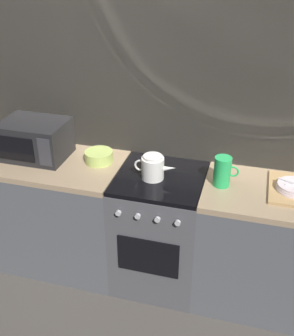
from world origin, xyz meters
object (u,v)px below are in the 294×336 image
Objects in this scene: kettle at (153,167)px; mixing_bowl at (99,157)px; pitcher at (222,172)px; stove_unit at (159,230)px; dish_pile at (293,188)px; microwave at (35,139)px.

kettle is 0.45m from mixing_bowl.
pitcher is (0.88, -0.09, 0.06)m from mixing_bowl.
mixing_bowl is (-0.43, 0.12, -0.04)m from kettle.
stove_unit is 0.98m from dish_pile.
kettle is 0.45m from pitcher.
microwave is at bearing 179.86° from dish_pile.
stove_unit is at bearing -10.43° from mixing_bowl.
dish_pile reaches higher than stove_unit.
mixing_bowl is at bearing 164.47° from kettle.
microwave is 2.30× the size of mixing_bowl.
kettle is at bearing -176.17° from pitcher.
dish_pile is (0.90, 0.07, -0.06)m from kettle.
kettle is at bearing -4.93° from microwave.
kettle is 1.42× the size of pitcher.
pitcher reaches higher than mixing_bowl.
dish_pile is (0.45, 0.04, -0.08)m from pitcher.
kettle is 0.71× the size of dish_pile.
kettle is at bearing -15.53° from mixing_bowl.
stove_unit is 4.50× the size of mixing_bowl.
stove_unit is 4.50× the size of pitcher.
kettle is 1.42× the size of mixing_bowl.
microwave reaches higher than pitcher.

